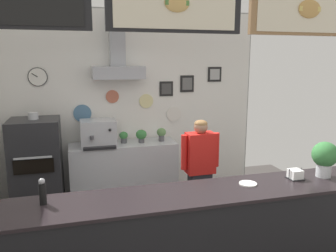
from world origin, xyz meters
The scene contains 13 objects.
back_wall_assembly centered at (-0.01, 2.50, 1.65)m, with size 4.48×2.93×3.09m.
service_counter centered at (0.00, -0.32, 0.54)m, with size 3.94×0.62×1.08m.
back_prep_counter centered at (-0.17, 2.27, 0.46)m, with size 1.72×0.57×0.93m.
pizza_oven centered at (-1.48, 2.05, 0.72)m, with size 0.70×0.72×1.53m.
shop_worker centered at (0.67, 0.94, 0.81)m, with size 0.53×0.23×1.51m.
espresso_machine centered at (-0.56, 2.24, 1.13)m, with size 0.55×0.50×0.41m.
potted_sage centered at (0.48, 2.27, 1.06)m, with size 0.15×0.15×0.22m.
potted_basil centered at (-0.15, 2.30, 1.04)m, with size 0.14×0.14×0.19m.
potted_rosemary centered at (0.13, 2.25, 1.06)m, with size 0.18×0.18×0.22m.
pepper_grinder centered at (-1.18, -0.22, 1.19)m, with size 0.06×0.06×0.23m.
basil_vase centered at (1.57, -0.27, 1.28)m, with size 0.26×0.26×0.37m.
condiment_plate centered at (0.71, -0.26, 1.09)m, with size 0.17×0.17×0.01m.
napkin_holder centered at (1.24, -0.25, 1.12)m, with size 0.15×0.14×0.11m.
Camera 1 is at (-0.86, -3.04, 2.27)m, focal length 35.86 mm.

